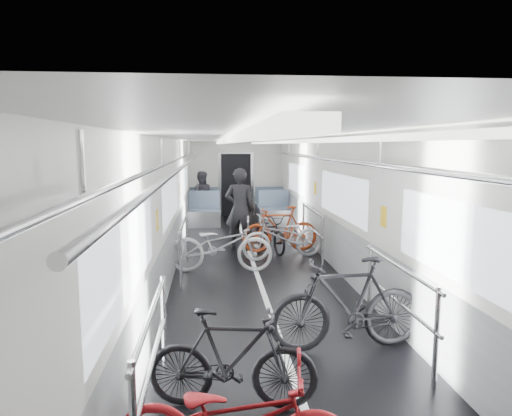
{
  "coord_description": "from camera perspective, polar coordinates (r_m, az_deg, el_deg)",
  "views": [
    {
      "loc": [
        -0.78,
        -7.75,
        2.29
      ],
      "look_at": [
        0.0,
        0.28,
        1.17
      ],
      "focal_mm": 32.0,
      "sensor_mm": 36.0,
      "label": 1
    }
  ],
  "objects": [
    {
      "name": "car_shell",
      "position": [
        9.63,
        -0.87,
        0.97
      ],
      "size": [
        3.02,
        14.01,
        2.41
      ],
      "color": "black",
      "rests_on": "ground"
    },
    {
      "name": "bike_left_mid",
      "position": [
        4.16,
        -3.02,
        -18.35
      ],
      "size": [
        1.54,
        0.65,
        0.9
      ],
      "primitive_type": "imported",
      "rotation": [
        0.0,
        0.0,
        1.41
      ],
      "color": "black",
      "rests_on": "floor"
    },
    {
      "name": "bike_left_far",
      "position": [
        8.3,
        -4.44,
        -4.62
      ],
      "size": [
        1.92,
        0.8,
        0.99
      ],
      "primitive_type": "imported",
      "rotation": [
        0.0,
        0.0,
        1.49
      ],
      "color": "#B8B9BE",
      "rests_on": "floor"
    },
    {
      "name": "bike_right_near",
      "position": [
        5.29,
        11.38,
        -11.66
      ],
      "size": [
        1.79,
        0.6,
        1.06
      ],
      "primitive_type": "imported",
      "rotation": [
        0.0,
        0.0,
        -1.51
      ],
      "color": "black",
      "rests_on": "floor"
    },
    {
      "name": "bike_right_mid",
      "position": [
        9.21,
        3.46,
        -3.58
      ],
      "size": [
        1.84,
        1.03,
        0.92
      ],
      "primitive_type": "imported",
      "rotation": [
        0.0,
        0.0,
        -1.32
      ],
      "color": "#B3B3B8",
      "rests_on": "floor"
    },
    {
      "name": "bike_right_far",
      "position": [
        9.79,
        3.04,
        -2.67
      ],
      "size": [
        1.69,
        0.63,
        0.99
      ],
      "primitive_type": "imported",
      "rotation": [
        0.0,
        0.0,
        -1.47
      ],
      "color": "#A63714",
      "rests_on": "floor"
    },
    {
      "name": "bike_aisle",
      "position": [
        9.93,
        1.78,
        -2.97
      ],
      "size": [
        0.95,
        1.68,
        0.83
      ],
      "primitive_type": "imported",
      "rotation": [
        0.0,
        0.0,
        0.27
      ],
      "color": "black",
      "rests_on": "floor"
    },
    {
      "name": "person_standing",
      "position": [
        9.89,
        -2.02,
        -0.17
      ],
      "size": [
        0.74,
        0.58,
        1.8
      ],
      "primitive_type": "imported",
      "rotation": [
        0.0,
        0.0,
        2.89
      ],
      "color": "black",
      "rests_on": "floor"
    },
    {
      "name": "person_seated",
      "position": [
        13.66,
        -6.86,
        1.41
      ],
      "size": [
        0.77,
        0.61,
        1.52
      ],
      "primitive_type": "imported",
      "rotation": [
        0.0,
        0.0,
        3.09
      ],
      "color": "#2D2A32",
      "rests_on": "floor"
    }
  ]
}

